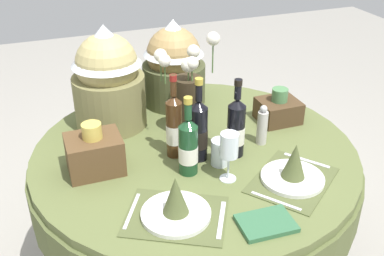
# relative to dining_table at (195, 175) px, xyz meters

# --- Properties ---
(dining_table) EXTENTS (1.39, 1.39, 0.73)m
(dining_table) POSITION_rel_dining_table_xyz_m (0.00, 0.00, 0.00)
(dining_table) COLOR #5B6638
(dining_table) RESTS_ON ground
(place_setting_left) EXTENTS (0.42, 0.39, 0.16)m
(place_setting_left) POSITION_rel_dining_table_xyz_m (-0.22, -0.39, 0.18)
(place_setting_left) COLOR #4E562F
(place_setting_left) RESTS_ON dining_table
(place_setting_right) EXTENTS (0.43, 0.41, 0.16)m
(place_setting_right) POSITION_rel_dining_table_xyz_m (0.26, -0.35, 0.18)
(place_setting_right) COLOR #4E562F
(place_setting_right) RESTS_ON dining_table
(flower_vase) EXTENTS (0.29, 0.16, 0.45)m
(flower_vase) POSITION_rel_dining_table_xyz_m (0.02, 0.13, 0.32)
(flower_vase) COLOR #332819
(flower_vase) RESTS_ON dining_table
(wine_bottle_left) EXTENTS (0.08, 0.08, 0.32)m
(wine_bottle_left) POSITION_rel_dining_table_xyz_m (-0.09, -0.16, 0.26)
(wine_bottle_left) COLOR #194223
(wine_bottle_left) RESTS_ON dining_table
(wine_bottle_centre) EXTENTS (0.07, 0.07, 0.35)m
(wine_bottle_centre) POSITION_rel_dining_table_xyz_m (-0.01, -0.08, 0.27)
(wine_bottle_centre) COLOR black
(wine_bottle_centre) RESTS_ON dining_table
(wine_bottle_right) EXTENTS (0.07, 0.07, 0.34)m
(wine_bottle_right) POSITION_rel_dining_table_xyz_m (0.14, -0.10, 0.26)
(wine_bottle_right) COLOR black
(wine_bottle_right) RESTS_ON dining_table
(wine_bottle_rear) EXTENTS (0.07, 0.07, 0.36)m
(wine_bottle_rear) POSITION_rel_dining_table_xyz_m (-0.10, -0.02, 0.27)
(wine_bottle_rear) COLOR #422814
(wine_bottle_rear) RESTS_ON dining_table
(wine_glass_right) EXTENTS (0.07, 0.07, 0.20)m
(wine_glass_right) POSITION_rel_dining_table_xyz_m (0.04, -0.25, 0.28)
(wine_glass_right) COLOR silver
(wine_glass_right) RESTS_ON dining_table
(tumbler_near_right) EXTENTS (0.08, 0.08, 0.11)m
(tumbler_near_right) POSITION_rel_dining_table_xyz_m (0.05, -0.15, 0.19)
(tumbler_near_right) COLOR silver
(tumbler_near_right) RESTS_ON dining_table
(pepper_mill) EXTENTS (0.04, 0.04, 0.18)m
(pepper_mill) POSITION_rel_dining_table_xyz_m (0.28, -0.06, 0.22)
(pepper_mill) COLOR #B7B2AD
(pepper_mill) RESTS_ON dining_table
(book_on_table) EXTENTS (0.19, 0.14, 0.02)m
(book_on_table) POSITION_rel_dining_table_xyz_m (0.05, -0.54, 0.15)
(book_on_table) COLOR #336642
(book_on_table) RESTS_ON dining_table
(gift_tub_back_left) EXTENTS (0.32, 0.32, 0.47)m
(gift_tub_back_left) POSITION_rel_dining_table_xyz_m (-0.28, 0.34, 0.38)
(gift_tub_back_left) COLOR olive
(gift_tub_back_left) RESTS_ON dining_table
(gift_tub_back_centre) EXTENTS (0.31, 0.31, 0.43)m
(gift_tub_back_centre) POSITION_rel_dining_table_xyz_m (0.06, 0.46, 0.36)
(gift_tub_back_centre) COLOR #474C2D
(gift_tub_back_centre) RESTS_ON dining_table
(woven_basket_side_left) EXTENTS (0.21, 0.17, 0.21)m
(woven_basket_side_left) POSITION_rel_dining_table_xyz_m (-0.42, -0.02, 0.22)
(woven_basket_side_left) COLOR brown
(woven_basket_side_left) RESTS_ON dining_table
(woven_basket_side_right) EXTENTS (0.18, 0.16, 0.16)m
(woven_basket_side_right) POSITION_rel_dining_table_xyz_m (0.45, 0.10, 0.20)
(woven_basket_side_right) COLOR #47331E
(woven_basket_side_right) RESTS_ON dining_table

